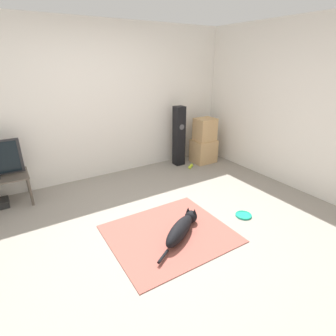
{
  "coord_description": "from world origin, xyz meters",
  "views": [
    {
      "loc": [
        -1.23,
        -2.29,
        1.95
      ],
      "look_at": [
        0.69,
        0.79,
        0.45
      ],
      "focal_mm": 28.0,
      "sensor_mm": 36.0,
      "label": 1
    }
  ],
  "objects_px": {
    "frisbee": "(244,215)",
    "floor_speaker": "(179,136)",
    "tennis_ball_by_boxes": "(191,165)",
    "tennis_ball_near_speaker": "(190,167)",
    "cardboard_box_upper": "(205,129)",
    "cardboard_box_lower": "(203,151)",
    "dog": "(181,228)"
  },
  "relations": [
    {
      "from": "cardboard_box_lower",
      "to": "tennis_ball_near_speaker",
      "type": "distance_m",
      "value": 0.54
    },
    {
      "from": "floor_speaker",
      "to": "tennis_ball_near_speaker",
      "type": "bearing_deg",
      "value": -82.61
    },
    {
      "from": "frisbee",
      "to": "tennis_ball_near_speaker",
      "type": "relative_size",
      "value": 3.28
    },
    {
      "from": "cardboard_box_lower",
      "to": "frisbee",
      "type": "bearing_deg",
      "value": -113.65
    },
    {
      "from": "tennis_ball_by_boxes",
      "to": "tennis_ball_near_speaker",
      "type": "xyz_separation_m",
      "value": [
        -0.08,
        -0.06,
        0.0
      ]
    },
    {
      "from": "frisbee",
      "to": "floor_speaker",
      "type": "relative_size",
      "value": 0.19
    },
    {
      "from": "cardboard_box_upper",
      "to": "tennis_ball_by_boxes",
      "type": "height_order",
      "value": "cardboard_box_upper"
    },
    {
      "from": "floor_speaker",
      "to": "tennis_ball_by_boxes",
      "type": "bearing_deg",
      "value": -64.69
    },
    {
      "from": "frisbee",
      "to": "tennis_ball_by_boxes",
      "type": "height_order",
      "value": "tennis_ball_by_boxes"
    },
    {
      "from": "floor_speaker",
      "to": "frisbee",
      "type": "bearing_deg",
      "value": -98.96
    },
    {
      "from": "frisbee",
      "to": "tennis_ball_near_speaker",
      "type": "distance_m",
      "value": 1.76
    },
    {
      "from": "frisbee",
      "to": "tennis_ball_by_boxes",
      "type": "xyz_separation_m",
      "value": [
        0.45,
        1.78,
        0.02
      ]
    },
    {
      "from": "frisbee",
      "to": "tennis_ball_by_boxes",
      "type": "relative_size",
      "value": 3.28
    },
    {
      "from": "frisbee",
      "to": "cardboard_box_lower",
      "type": "height_order",
      "value": "cardboard_box_lower"
    },
    {
      "from": "tennis_ball_near_speaker",
      "to": "tennis_ball_by_boxes",
      "type": "bearing_deg",
      "value": 36.78
    },
    {
      "from": "tennis_ball_near_speaker",
      "to": "dog",
      "type": "bearing_deg",
      "value": -129.06
    },
    {
      "from": "cardboard_box_upper",
      "to": "tennis_ball_near_speaker",
      "type": "xyz_separation_m",
      "value": [
        -0.48,
        -0.18,
        -0.64
      ]
    },
    {
      "from": "dog",
      "to": "tennis_ball_by_boxes",
      "type": "xyz_separation_m",
      "value": [
        1.41,
        1.69,
        -0.08
      ]
    },
    {
      "from": "dog",
      "to": "cardboard_box_upper",
      "type": "height_order",
      "value": "cardboard_box_upper"
    },
    {
      "from": "frisbee",
      "to": "cardboard_box_upper",
      "type": "height_order",
      "value": "cardboard_box_upper"
    },
    {
      "from": "cardboard_box_upper",
      "to": "dog",
      "type": "bearing_deg",
      "value": -134.83
    },
    {
      "from": "frisbee",
      "to": "cardboard_box_lower",
      "type": "bearing_deg",
      "value": 66.35
    },
    {
      "from": "frisbee",
      "to": "cardboard_box_lower",
      "type": "relative_size",
      "value": 0.47
    },
    {
      "from": "cardboard_box_upper",
      "to": "floor_speaker",
      "type": "bearing_deg",
      "value": 163.76
    },
    {
      "from": "dog",
      "to": "floor_speaker",
      "type": "distance_m",
      "value": 2.39
    },
    {
      "from": "dog",
      "to": "cardboard_box_lower",
      "type": "distance_m",
      "value": 2.55
    },
    {
      "from": "dog",
      "to": "tennis_ball_near_speaker",
      "type": "bearing_deg",
      "value": 50.94
    },
    {
      "from": "floor_speaker",
      "to": "tennis_ball_near_speaker",
      "type": "height_order",
      "value": "floor_speaker"
    },
    {
      "from": "cardboard_box_upper",
      "to": "tennis_ball_near_speaker",
      "type": "relative_size",
      "value": 6.63
    },
    {
      "from": "cardboard_box_upper",
      "to": "floor_speaker",
      "type": "distance_m",
      "value": 0.55
    },
    {
      "from": "dog",
      "to": "tennis_ball_near_speaker",
      "type": "height_order",
      "value": "dog"
    },
    {
      "from": "frisbee",
      "to": "tennis_ball_near_speaker",
      "type": "xyz_separation_m",
      "value": [
        0.37,
        1.72,
        0.02
      ]
    }
  ]
}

